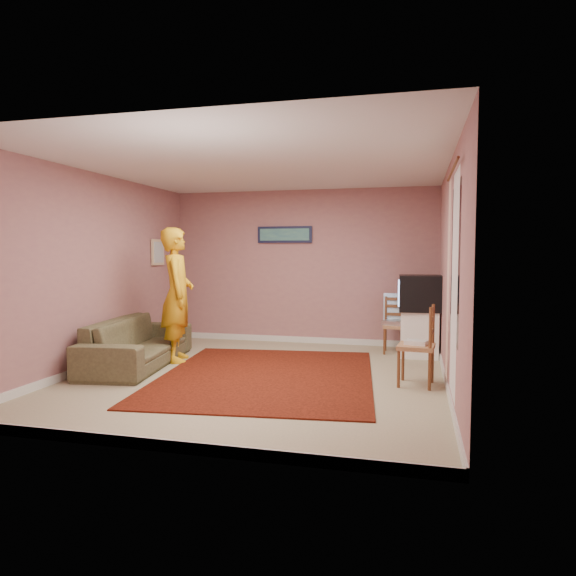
% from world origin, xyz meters
% --- Properties ---
extents(ground, '(5.00, 5.00, 0.00)m').
position_xyz_m(ground, '(0.00, 0.00, 0.00)').
color(ground, tan).
rests_on(ground, ground).
extents(wall_back, '(4.50, 0.02, 2.60)m').
position_xyz_m(wall_back, '(0.00, 2.50, 1.30)').
color(wall_back, '#A36E6B').
rests_on(wall_back, ground).
extents(wall_front, '(4.50, 0.02, 2.60)m').
position_xyz_m(wall_front, '(0.00, -2.50, 1.30)').
color(wall_front, '#A36E6B').
rests_on(wall_front, ground).
extents(wall_left, '(0.02, 5.00, 2.60)m').
position_xyz_m(wall_left, '(-2.25, 0.00, 1.30)').
color(wall_left, '#A36E6B').
rests_on(wall_left, ground).
extents(wall_right, '(0.02, 5.00, 2.60)m').
position_xyz_m(wall_right, '(2.25, 0.00, 1.30)').
color(wall_right, '#A36E6B').
rests_on(wall_right, ground).
extents(ceiling, '(4.50, 5.00, 0.02)m').
position_xyz_m(ceiling, '(0.00, 0.00, 2.60)').
color(ceiling, silver).
rests_on(ceiling, wall_back).
extents(baseboard_back, '(4.50, 0.02, 0.10)m').
position_xyz_m(baseboard_back, '(0.00, 2.49, 0.05)').
color(baseboard_back, silver).
rests_on(baseboard_back, ground).
extents(baseboard_front, '(4.50, 0.02, 0.10)m').
position_xyz_m(baseboard_front, '(0.00, -2.49, 0.05)').
color(baseboard_front, silver).
rests_on(baseboard_front, ground).
extents(baseboard_left, '(0.02, 5.00, 0.10)m').
position_xyz_m(baseboard_left, '(-2.24, 0.00, 0.05)').
color(baseboard_left, silver).
rests_on(baseboard_left, ground).
extents(baseboard_right, '(0.02, 5.00, 0.10)m').
position_xyz_m(baseboard_right, '(2.24, 0.00, 0.05)').
color(baseboard_right, silver).
rests_on(baseboard_right, ground).
extents(window, '(0.01, 1.10, 1.50)m').
position_xyz_m(window, '(2.24, -0.90, 1.45)').
color(window, black).
rests_on(window, wall_right).
extents(curtain_sheer, '(0.01, 0.75, 2.10)m').
position_xyz_m(curtain_sheer, '(2.23, -1.05, 1.25)').
color(curtain_sheer, white).
rests_on(curtain_sheer, wall_right).
extents(curtain_floral, '(0.01, 0.35, 2.10)m').
position_xyz_m(curtain_floral, '(2.21, -0.35, 1.25)').
color(curtain_floral, silver).
rests_on(curtain_floral, wall_right).
extents(curtain_rod, '(0.02, 1.40, 0.02)m').
position_xyz_m(curtain_rod, '(2.20, -0.90, 2.32)').
color(curtain_rod, brown).
rests_on(curtain_rod, wall_right).
extents(picture_back, '(0.95, 0.04, 0.28)m').
position_xyz_m(picture_back, '(-0.30, 2.47, 1.85)').
color(picture_back, '#121533').
rests_on(picture_back, wall_back).
extents(picture_left, '(0.04, 0.38, 0.42)m').
position_xyz_m(picture_left, '(-2.22, 1.60, 1.55)').
color(picture_left, beige).
rests_on(picture_left, wall_left).
extents(area_rug, '(2.92, 3.49, 0.02)m').
position_xyz_m(area_rug, '(0.09, 0.05, 0.01)').
color(area_rug, black).
rests_on(area_rug, ground).
extents(tv_cabinet, '(0.54, 0.49, 0.68)m').
position_xyz_m(tv_cabinet, '(1.95, 1.75, 0.34)').
color(tv_cabinet, white).
rests_on(tv_cabinet, ground).
extents(crt_tv, '(0.64, 0.58, 0.53)m').
position_xyz_m(crt_tv, '(1.94, 1.75, 0.95)').
color(crt_tv, black).
rests_on(crt_tv, tv_cabinet).
extents(chair_a, '(0.39, 0.37, 0.47)m').
position_xyz_m(chair_a, '(1.60, 1.95, 0.52)').
color(chair_a, '#A57750').
rests_on(chair_a, ground).
extents(dvd_player, '(0.44, 0.37, 0.06)m').
position_xyz_m(dvd_player, '(1.60, 1.95, 0.47)').
color(dvd_player, '#AAAAAF').
rests_on(dvd_player, chair_a).
extents(blue_throw, '(0.41, 0.05, 0.43)m').
position_xyz_m(blue_throw, '(1.60, 2.14, 0.69)').
color(blue_throw, '#7EAECE').
rests_on(blue_throw, chair_a).
extents(chair_b, '(0.45, 0.47, 0.51)m').
position_xyz_m(chair_b, '(1.90, 0.05, 0.57)').
color(chair_b, '#A57750').
rests_on(chair_b, ground).
extents(game_console, '(0.28, 0.23, 0.05)m').
position_xyz_m(game_console, '(1.90, 0.05, 0.50)').
color(game_console, white).
rests_on(game_console, chair_b).
extents(sofa, '(1.15, 2.29, 0.64)m').
position_xyz_m(sofa, '(-1.80, 0.23, 0.32)').
color(sofa, brown).
rests_on(sofa, ground).
extents(person, '(0.68, 0.81, 1.90)m').
position_xyz_m(person, '(-1.40, 0.62, 0.95)').
color(person, gold).
rests_on(person, ground).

